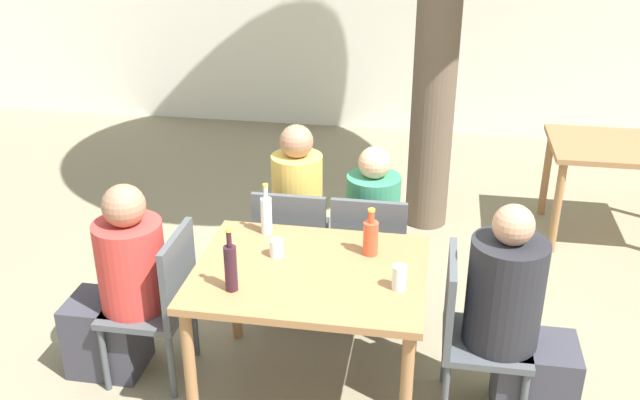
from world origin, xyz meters
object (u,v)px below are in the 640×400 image
patio_chair_0 (161,298)px  drinking_glass_0 (399,277)px  dining_table_front (310,285)px  wine_bottle_0 (231,267)px  drinking_glass_1 (276,248)px  water_bottle_2 (266,214)px  patio_chair_1 (470,327)px  dining_table_back (622,159)px  person_seated_2 (300,222)px  soda_bottle_1 (371,237)px  person_seated_1 (518,326)px  person_seated_0 (120,291)px  patio_chair_3 (369,252)px  patio_chair_2 (293,246)px  person_seated_3 (373,235)px

patio_chair_0 → drinking_glass_0: bearing=85.2°
dining_table_front → wine_bottle_0: size_ratio=3.60×
drinking_glass_1 → dining_table_front: bearing=-28.2°
water_bottle_2 → drinking_glass_0: size_ratio=2.36×
patio_chair_1 → wine_bottle_0: bearing=102.3°
dining_table_back → person_seated_2: (-2.20, -1.24, -0.10)m
soda_bottle_1 → drinking_glass_0: soda_bottle_1 is taller
wine_bottle_0 → drinking_glass_0: wine_bottle_0 is taller
person_seated_1 → wine_bottle_0: person_seated_1 is taller
patio_chair_0 → person_seated_0: person_seated_0 is taller
patio_chair_3 → person_seated_1: 1.07m
patio_chair_1 → person_seated_2: (-1.06, 0.93, 0.04)m
wine_bottle_0 → patio_chair_0: bearing=152.5°
patio_chair_0 → water_bottle_2: water_bottle_2 is taller
person_seated_0 → water_bottle_2: size_ratio=3.90×
patio_chair_3 → wine_bottle_0: 1.17m
patio_chair_0 → person_seated_2: size_ratio=0.72×
dining_table_front → soda_bottle_1: bearing=36.5°
person_seated_0 → patio_chair_2: bearing=130.3°
patio_chair_0 → dining_table_front: bearing=90.0°
dining_table_front → patio_chair_3: patio_chair_3 is taller
dining_table_front → dining_table_back: same height
patio_chair_2 → person_seated_0: size_ratio=0.77×
dining_table_back → drinking_glass_1: 2.99m
patio_chair_1 → person_seated_0: 1.87m
drinking_glass_1 → wine_bottle_0: bearing=-111.3°
dining_table_front → water_bottle_2: 0.51m
dining_table_front → patio_chair_3: bearing=71.3°
patio_chair_1 → water_bottle_2: size_ratio=3.01×
person_seated_1 → soda_bottle_1: size_ratio=4.56×
dining_table_front → person_seated_0: person_seated_0 is taller
wine_bottle_0 → water_bottle_2: (0.03, 0.61, -0.01)m
person_seated_0 → soda_bottle_1: person_seated_0 is taller
person_seated_1 → soda_bottle_1: (-0.77, 0.21, 0.32)m
person_seated_3 → water_bottle_2: person_seated_3 is taller
dining_table_back → patio_chair_1: patio_chair_1 is taller
dining_table_front → person_seated_2: 0.97m
patio_chair_3 → wine_bottle_0: bearing=58.8°
person_seated_0 → person_seated_2: bearing=138.6°
person_seated_2 → drinking_glass_1: 0.86m
patio_chair_3 → person_seated_3: bearing=-90.0°
patio_chair_2 → soda_bottle_1: (0.52, -0.49, 0.36)m
patio_chair_0 → drinking_glass_1: size_ratio=9.54×
person_seated_1 → water_bottle_2: person_seated_1 is taller
person_seated_1 → wine_bottle_0: (-1.39, -0.25, 0.35)m
patio_chair_1 → patio_chair_3: bearing=40.1°
patio_chair_3 → water_bottle_2: bearing=32.0°
patio_chair_2 → patio_chair_3: same height
patio_chair_0 → patio_chair_1: size_ratio=1.00×
patio_chair_0 → soda_bottle_1: (1.10, 0.21, 0.36)m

